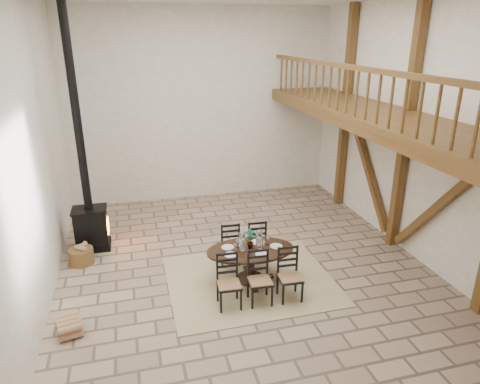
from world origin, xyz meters
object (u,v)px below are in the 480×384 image
object	(u,v)px
dining_table	(252,265)
log_basket	(81,255)
log_stack	(69,326)
wood_stove	(88,200)

from	to	relation	value
dining_table	log_basket	bearing A→B (deg)	155.61
log_stack	log_basket	bearing A→B (deg)	89.53
dining_table	log_stack	size ratio (longest dim) A/B	3.49
dining_table	log_basket	distance (m)	3.46
log_stack	dining_table	bearing A→B (deg)	10.98
log_basket	log_stack	xyz separation A→B (m)	(-0.02, -2.19, -0.05)
wood_stove	log_stack	distance (m)	2.98
wood_stove	log_basket	world-z (taller)	wood_stove
dining_table	log_basket	size ratio (longest dim) A/B	3.84
wood_stove	log_stack	size ratio (longest dim) A/B	9.48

